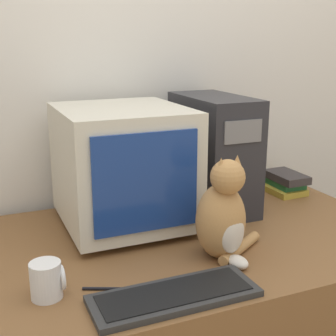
% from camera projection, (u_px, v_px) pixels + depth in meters
% --- Properties ---
extents(wall_back, '(7.00, 0.05, 2.50)m').
position_uv_depth(wall_back, '(148.00, 72.00, 1.98)').
color(wall_back, silver).
rests_on(wall_back, ground_plane).
extents(desk, '(1.41, 0.92, 0.72)m').
position_uv_depth(desk, '(200.00, 323.00, 1.75)').
color(desk, brown).
rests_on(desk, ground_plane).
extents(crt_monitor, '(0.43, 0.49, 0.44)m').
position_uv_depth(crt_monitor, '(123.00, 166.00, 1.67)').
color(crt_monitor, beige).
rests_on(crt_monitor, desk).
extents(computer_tower, '(0.21, 0.43, 0.45)m').
position_uv_depth(computer_tower, '(213.00, 153.00, 1.86)').
color(computer_tower, '#28282D').
rests_on(computer_tower, desk).
extents(keyboard, '(0.45, 0.16, 0.02)m').
position_uv_depth(keyboard, '(174.00, 296.00, 1.23)').
color(keyboard, '#2D2D2D').
rests_on(keyboard, desk).
extents(cat, '(0.27, 0.22, 0.33)m').
position_uv_depth(cat, '(223.00, 216.00, 1.43)').
color(cat, '#B7844C').
rests_on(cat, desk).
extents(book_stack, '(0.14, 0.21, 0.09)m').
position_uv_depth(book_stack, '(285.00, 183.00, 2.09)').
color(book_stack, gold).
rests_on(book_stack, desk).
extents(pen, '(0.14, 0.07, 0.01)m').
position_uv_depth(pen, '(109.00, 289.00, 1.28)').
color(pen, black).
rests_on(pen, desk).
extents(mug, '(0.09, 0.08, 0.10)m').
position_uv_depth(mug, '(47.00, 280.00, 1.23)').
color(mug, white).
rests_on(mug, desk).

